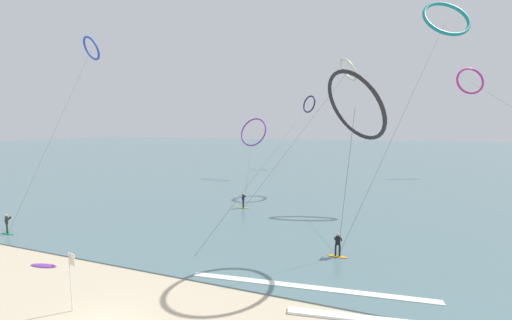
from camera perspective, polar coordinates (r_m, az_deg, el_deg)
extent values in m
cube|color=slate|center=(116.38, 14.46, 1.44)|extent=(400.00, 200.00, 0.08)
ellipsoid|color=#199351|center=(34.54, -38.17, -10.35)|extent=(1.40, 0.40, 0.06)
cylinder|color=#1E2823|center=(34.29, -38.21, -9.72)|extent=(0.12, 0.12, 0.80)
cylinder|color=#1E2823|center=(34.57, -38.23, -9.60)|extent=(0.12, 0.12, 0.80)
cube|color=#1E2823|center=(34.26, -38.30, -8.51)|extent=(0.38, 0.33, 0.62)
sphere|color=tan|center=(34.17, -38.34, -7.83)|extent=(0.22, 0.22, 0.22)
cylinder|color=#1E2823|center=(34.10, -38.11, -8.48)|extent=(0.32, 0.48, 0.39)
cylinder|color=#1E2823|center=(34.52, -38.15, -8.31)|extent=(0.32, 0.48, 0.39)
ellipsoid|color=orange|center=(23.70, 14.46, -16.44)|extent=(1.40, 0.40, 0.06)
cylinder|color=black|center=(23.55, 14.14, -15.45)|extent=(0.12, 0.12, 0.80)
cylinder|color=black|center=(23.53, 14.84, -15.49)|extent=(0.12, 0.12, 0.80)
cube|color=black|center=(23.29, 14.54, -13.85)|extent=(0.32, 0.20, 0.62)
sphere|color=tan|center=(23.15, 14.56, -12.87)|extent=(0.22, 0.22, 0.22)
cylinder|color=black|center=(23.41, 14.02, -13.60)|extent=(0.10, 0.50, 0.39)
cylinder|color=black|center=(23.37, 15.12, -13.67)|extent=(0.10, 0.50, 0.39)
ellipsoid|color=#8CC62D|center=(35.52, -2.31, -8.60)|extent=(1.40, 0.40, 0.06)
cylinder|color=#191E38|center=(35.28, -2.26, -7.98)|extent=(0.12, 0.12, 0.80)
cylinder|color=#191E38|center=(35.54, -2.37, -7.87)|extent=(0.12, 0.12, 0.80)
cube|color=#191E38|center=(35.24, -2.32, -6.80)|extent=(0.35, 0.38, 0.62)
sphere|color=tan|center=(35.15, -2.32, -6.14)|extent=(0.22, 0.22, 0.22)
cylinder|color=#191E38|center=(35.13, -2.16, -6.76)|extent=(0.46, 0.37, 0.39)
cylinder|color=#191E38|center=(35.55, -2.33, -6.61)|extent=(0.46, 0.37, 0.39)
torus|color=navy|center=(71.09, 9.54, 9.89)|extent=(3.68, 3.34, 3.85)
cylinder|color=#3F3F3F|center=(45.65, 4.54, 3.27)|extent=(1.74, 51.56, 13.77)
torus|color=#CC288E|center=(71.71, 34.11, 11.70)|extent=(5.41, 3.45, 5.05)
torus|color=purple|center=(55.56, -0.48, 5.05)|extent=(5.59, 3.36, 4.95)
cylinder|color=#3F3F3F|center=(45.24, -1.19, -0.41)|extent=(6.38, 20.29, 7.99)
torus|color=#2647B7|center=(55.45, -27.51, 17.41)|extent=(3.97, 2.87, 3.36)
cylinder|color=#3F3F3F|center=(43.57, -31.67, 6.67)|extent=(10.97, 20.02, 20.48)
torus|color=silver|center=(46.81, 16.29, 15.36)|extent=(3.59, 4.26, 3.24)
cylinder|color=#3F3F3F|center=(39.77, 8.16, 4.90)|extent=(9.82, 14.30, 16.67)
torus|color=teal|center=(45.09, 31.06, 20.97)|extent=(6.39, 5.31, 4.80)
cylinder|color=#3F3F3F|center=(32.44, 25.25, 8.09)|extent=(9.50, 20.92, 21.16)
torus|color=black|center=(21.33, 17.41, 9.29)|extent=(5.30, 5.69, 4.44)
cylinder|color=#3F3F3F|center=(21.97, 15.87, -4.56)|extent=(0.90, 0.60, 10.28)
ellipsoid|color=purple|center=(25.90, -33.88, -15.49)|extent=(1.96, 0.82, 0.08)
cone|color=black|center=(25.40, -32.72, -15.60)|extent=(0.11, 0.11, 0.12)
cylinder|color=silver|center=(18.98, -30.38, -18.39)|extent=(0.06, 0.06, 3.03)
cube|color=silver|center=(18.38, -30.13, -15.26)|extent=(0.43, 0.15, 0.60)
cube|color=white|center=(19.45, 9.42, -21.76)|extent=(13.76, 2.07, 0.12)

